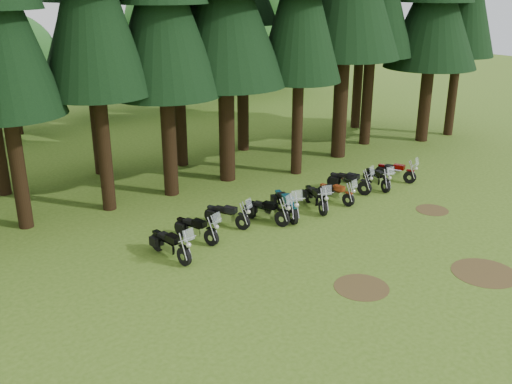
# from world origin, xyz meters

# --- Properties ---
(ground) EXTENTS (120.00, 120.00, 0.00)m
(ground) POSITION_xyz_m (0.00, 0.00, 0.00)
(ground) COLOR #43691A
(ground) RESTS_ON ground
(pine_back_4) EXTENTS (4.94, 4.94, 13.78)m
(pine_back_4) POSITION_xyz_m (4.04, 13.25, 8.25)
(pine_back_4) COLOR black
(pine_back_4) RESTS_ON ground
(decid_3) EXTENTS (6.12, 5.95, 7.65)m
(decid_3) POSITION_xyz_m (-4.71, 25.13, 4.51)
(decid_3) COLOR black
(decid_3) RESTS_ON ground
(decid_4) EXTENTS (5.93, 5.76, 7.41)m
(decid_4) POSITION_xyz_m (1.58, 26.32, 4.37)
(decid_4) COLOR black
(decid_4) RESTS_ON ground
(decid_5) EXTENTS (8.45, 8.21, 10.56)m
(decid_5) POSITION_xyz_m (8.29, 25.71, 6.23)
(decid_5) COLOR black
(decid_5) RESTS_ON ground
(decid_6) EXTENTS (7.06, 6.86, 8.82)m
(decid_6) POSITION_xyz_m (14.85, 27.01, 5.20)
(decid_6) COLOR black
(decid_6) RESTS_ON ground
(decid_7) EXTENTS (8.44, 8.20, 10.55)m
(decid_7) POSITION_xyz_m (19.46, 26.83, 6.22)
(decid_7) COLOR black
(decid_7) RESTS_ON ground
(dirt_patch_0) EXTENTS (1.80, 1.80, 0.01)m
(dirt_patch_0) POSITION_xyz_m (-3.00, -2.00, 0.01)
(dirt_patch_0) COLOR #4C3D1E
(dirt_patch_0) RESTS_ON ground
(dirt_patch_1) EXTENTS (1.40, 1.40, 0.01)m
(dirt_patch_1) POSITION_xyz_m (4.50, 0.50, 0.01)
(dirt_patch_1) COLOR #4C3D1E
(dirt_patch_1) RESTS_ON ground
(dirt_patch_2) EXTENTS (2.20, 2.20, 0.01)m
(dirt_patch_2) POSITION_xyz_m (1.00, -4.00, 0.01)
(dirt_patch_2) COLOR #4C3D1E
(dirt_patch_2) RESTS_ON ground
(motorcycle_0) EXTENTS (0.52, 2.34, 1.47)m
(motorcycle_0) POSITION_xyz_m (-6.68, 3.73, 0.49)
(motorcycle_0) COLOR black
(motorcycle_0) RESTS_ON ground
(motorcycle_1) EXTENTS (0.84, 2.17, 1.38)m
(motorcycle_1) POSITION_xyz_m (-5.16, 4.37, 0.46)
(motorcycle_1) COLOR black
(motorcycle_1) RESTS_ON ground
(motorcycle_2) EXTENTS (1.05, 2.09, 1.36)m
(motorcycle_2) POSITION_xyz_m (-3.43, 4.75, 0.45)
(motorcycle_2) COLOR black
(motorcycle_2) RESTS_ON ground
(motorcycle_3) EXTENTS (0.94, 2.23, 1.42)m
(motorcycle_3) POSITION_xyz_m (-1.95, 4.04, 0.48)
(motorcycle_3) COLOR black
(motorcycle_3) RESTS_ON ground
(motorcycle_4) EXTENTS (1.16, 2.43, 1.57)m
(motorcycle_4) POSITION_xyz_m (-0.91, 4.00, 0.52)
(motorcycle_4) COLOR black
(motorcycle_4) RESTS_ON ground
(motorcycle_5) EXTENTS (1.10, 2.23, 1.44)m
(motorcycle_5) POSITION_xyz_m (0.67, 3.81, 0.48)
(motorcycle_5) COLOR black
(motorcycle_5) RESTS_ON ground
(motorcycle_6) EXTENTS (0.49, 2.04, 1.28)m
(motorcycle_6) POSITION_xyz_m (1.95, 3.82, 0.43)
(motorcycle_6) COLOR black
(motorcycle_6) RESTS_ON ground
(motorcycle_7) EXTENTS (0.93, 2.27, 1.45)m
(motorcycle_7) POSITION_xyz_m (3.43, 4.36, 0.48)
(motorcycle_7) COLOR black
(motorcycle_7) RESTS_ON ground
(motorcycle_8) EXTENTS (0.91, 2.11, 1.35)m
(motorcycle_8) POSITION_xyz_m (4.91, 3.90, 0.45)
(motorcycle_8) COLOR black
(motorcycle_8) RESTS_ON ground
(motorcycle_9) EXTENTS (0.93, 2.11, 1.35)m
(motorcycle_9) POSITION_xyz_m (6.41, 3.99, 0.45)
(motorcycle_9) COLOR black
(motorcycle_9) RESTS_ON ground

